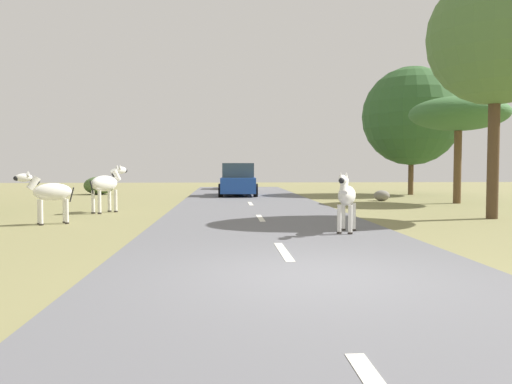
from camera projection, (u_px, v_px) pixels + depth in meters
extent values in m
plane|color=olive|center=(319.00, 279.00, 7.10)|extent=(90.00, 90.00, 0.00)
cube|color=slate|center=(300.00, 277.00, 7.09)|extent=(6.00, 64.00, 0.05)
cube|color=silver|center=(284.00, 251.00, 9.08)|extent=(0.16, 2.00, 0.01)
cube|color=silver|center=(260.00, 218.00, 15.06)|extent=(0.16, 2.00, 0.01)
cube|color=silver|center=(250.00, 204.00, 21.04)|extent=(0.16, 2.00, 0.01)
cube|color=silver|center=(245.00, 196.00, 27.02)|extent=(0.16, 2.00, 0.01)
cube|color=silver|center=(241.00, 190.00, 33.01)|extent=(0.16, 2.00, 0.01)
ellipsoid|color=silver|center=(347.00, 195.00, 11.75)|extent=(0.72, 1.06, 0.46)
cylinder|color=silver|center=(339.00, 219.00, 11.51)|extent=(0.13, 0.13, 0.67)
cylinder|color=#28231E|center=(339.00, 233.00, 11.53)|extent=(0.15, 0.15, 0.04)
cylinder|color=silver|center=(350.00, 220.00, 11.44)|extent=(0.13, 0.13, 0.67)
cylinder|color=#28231E|center=(350.00, 233.00, 11.45)|extent=(0.15, 0.15, 0.04)
cylinder|color=silver|center=(343.00, 217.00, 12.12)|extent=(0.13, 0.13, 0.67)
cylinder|color=#28231E|center=(343.00, 229.00, 12.14)|extent=(0.15, 0.15, 0.04)
cylinder|color=silver|center=(354.00, 217.00, 12.04)|extent=(0.13, 0.13, 0.67)
cylinder|color=#28231E|center=(354.00, 230.00, 12.06)|extent=(0.15, 0.15, 0.04)
cylinder|color=silver|center=(344.00, 186.00, 11.29)|extent=(0.29, 0.39, 0.39)
cube|color=black|center=(344.00, 182.00, 11.29)|extent=(0.15, 0.31, 0.27)
ellipsoid|color=silver|center=(343.00, 180.00, 11.07)|extent=(0.32, 0.46, 0.21)
ellipsoid|color=black|center=(342.00, 181.00, 10.91)|extent=(0.17, 0.18, 0.13)
cone|color=silver|center=(341.00, 175.00, 11.18)|extent=(0.10, 0.10, 0.12)
cone|color=silver|center=(346.00, 175.00, 11.15)|extent=(0.10, 0.10, 0.12)
cylinder|color=black|center=(350.00, 198.00, 12.22)|extent=(0.08, 0.14, 0.40)
ellipsoid|color=silver|center=(104.00, 183.00, 17.29)|extent=(1.00, 1.22, 0.54)
cylinder|color=silver|center=(116.00, 201.00, 17.58)|extent=(0.16, 0.16, 0.79)
cylinder|color=#28231E|center=(116.00, 211.00, 17.60)|extent=(0.18, 0.18, 0.05)
cylinder|color=silver|center=(109.00, 201.00, 17.72)|extent=(0.16, 0.16, 0.79)
cylinder|color=#28231E|center=(110.00, 211.00, 17.74)|extent=(0.18, 0.18, 0.05)
cylinder|color=silver|center=(99.00, 202.00, 16.92)|extent=(0.16, 0.16, 0.79)
cylinder|color=#28231E|center=(100.00, 213.00, 16.93)|extent=(0.18, 0.18, 0.05)
cylinder|color=silver|center=(93.00, 202.00, 17.06)|extent=(0.16, 0.16, 0.79)
cylinder|color=#28231E|center=(93.00, 213.00, 17.07)|extent=(0.18, 0.18, 0.05)
cylinder|color=silver|center=(116.00, 175.00, 17.76)|extent=(0.40, 0.46, 0.46)
cube|color=black|center=(116.00, 172.00, 17.75)|extent=(0.24, 0.35, 0.32)
ellipsoid|color=silver|center=(121.00, 170.00, 17.99)|extent=(0.44, 0.54, 0.25)
ellipsoid|color=black|center=(125.00, 171.00, 18.17)|extent=(0.22, 0.23, 0.15)
cone|color=silver|center=(120.00, 167.00, 17.84)|extent=(0.13, 0.13, 0.15)
cone|color=silver|center=(117.00, 167.00, 17.91)|extent=(0.13, 0.13, 0.15)
cylinder|color=black|center=(92.00, 187.00, 16.79)|extent=(0.12, 0.16, 0.47)
ellipsoid|color=silver|center=(53.00, 192.00, 13.85)|extent=(1.08, 0.86, 0.48)
cylinder|color=silver|center=(39.00, 212.00, 13.80)|extent=(0.14, 0.14, 0.69)
cylinder|color=#28231E|center=(40.00, 224.00, 13.82)|extent=(0.16, 0.16, 0.05)
cylinder|color=silver|center=(41.00, 213.00, 13.59)|extent=(0.14, 0.14, 0.69)
cylinder|color=#28231E|center=(41.00, 225.00, 13.60)|extent=(0.16, 0.16, 0.05)
cylinder|color=silver|center=(65.00, 211.00, 14.17)|extent=(0.14, 0.14, 0.69)
cylinder|color=#28231E|center=(65.00, 222.00, 14.19)|extent=(0.16, 0.16, 0.05)
cylinder|color=silver|center=(67.00, 211.00, 13.96)|extent=(0.14, 0.14, 0.69)
cylinder|color=#28231E|center=(67.00, 223.00, 13.97)|extent=(0.16, 0.16, 0.05)
cylinder|color=silver|center=(33.00, 183.00, 13.57)|extent=(0.41, 0.34, 0.41)
cube|color=black|center=(33.00, 180.00, 13.57)|extent=(0.31, 0.20, 0.28)
ellipsoid|color=silver|center=(24.00, 178.00, 13.43)|extent=(0.48, 0.38, 0.22)
ellipsoid|color=black|center=(16.00, 178.00, 13.34)|extent=(0.20, 0.19, 0.13)
cone|color=silver|center=(28.00, 173.00, 13.54)|extent=(0.11, 0.11, 0.13)
cone|color=silver|center=(28.00, 173.00, 13.43)|extent=(0.11, 0.11, 0.13)
cylinder|color=black|center=(72.00, 195.00, 14.14)|extent=(0.14, 0.10, 0.41)
cube|color=white|center=(239.00, 180.00, 35.88)|extent=(1.97, 4.27, 0.80)
cube|color=#334751|center=(239.00, 170.00, 35.64)|extent=(1.73, 2.26, 0.76)
cube|color=black|center=(239.00, 183.00, 38.05)|extent=(1.72, 0.23, 0.24)
cylinder|color=black|center=(251.00, 183.00, 37.26)|extent=(0.25, 0.69, 0.68)
cylinder|color=black|center=(227.00, 183.00, 37.22)|extent=(0.25, 0.69, 0.68)
cylinder|color=black|center=(252.00, 184.00, 34.56)|extent=(0.25, 0.69, 0.68)
cylinder|color=black|center=(225.00, 185.00, 34.52)|extent=(0.25, 0.69, 0.68)
cube|color=#1E479E|center=(238.00, 185.00, 27.22)|extent=(1.91, 4.25, 0.80)
cube|color=#334751|center=(238.00, 170.00, 26.98)|extent=(1.70, 2.24, 0.76)
cube|color=black|center=(238.00, 188.00, 29.39)|extent=(1.71, 0.21, 0.24)
cylinder|color=black|center=(254.00, 188.00, 28.61)|extent=(0.24, 0.69, 0.68)
cylinder|color=black|center=(222.00, 188.00, 28.55)|extent=(0.24, 0.69, 0.68)
cylinder|color=black|center=(256.00, 190.00, 25.92)|extent=(0.24, 0.69, 0.68)
cylinder|color=black|center=(221.00, 190.00, 25.86)|extent=(0.24, 0.69, 0.68)
cylinder|color=brown|center=(411.00, 175.00, 28.81)|extent=(0.30, 0.30, 2.25)
sphere|color=#2D5628|center=(412.00, 116.00, 28.64)|extent=(5.59, 5.59, 5.59)
cylinder|color=#4C3823|center=(493.00, 155.00, 15.32)|extent=(0.34, 0.34, 3.88)
sphere|color=#4C7038|center=(496.00, 37.00, 15.14)|extent=(4.07, 4.07, 4.07)
cylinder|color=brown|center=(457.00, 167.00, 21.88)|extent=(0.32, 0.32, 3.16)
ellipsoid|color=#386633|center=(459.00, 114.00, 21.76)|extent=(4.18, 4.18, 1.46)
ellipsoid|color=#425B2D|center=(99.00, 186.00, 29.08)|extent=(1.72, 1.55, 1.03)
ellipsoid|color=gray|center=(382.00, 196.00, 23.56)|extent=(0.74, 0.64, 0.50)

